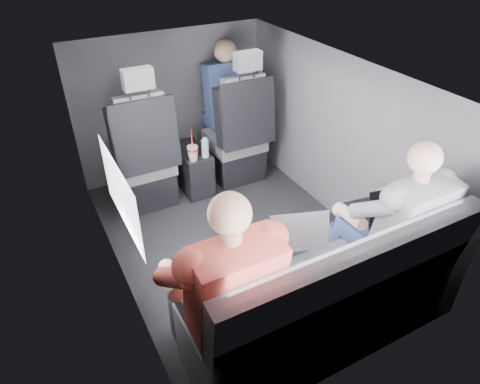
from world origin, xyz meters
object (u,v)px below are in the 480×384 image
center_console (192,169)px  laptop_white (211,264)px  rear_bench (323,305)px  passenger_rear_right (391,224)px  front_seat_left (144,164)px  front_seat_right (237,141)px  passenger_rear_left (222,289)px  laptop_silver (290,234)px  passenger_front_right (226,95)px  laptop_black (380,208)px  soda_cup (193,152)px  water_bottle (205,148)px

center_console → laptop_white: laptop_white is taller
rear_bench → passenger_rear_right: 0.63m
front_seat_left → front_seat_right: same height
passenger_rear_left → rear_bench: bearing=-9.0°
laptop_silver → passenger_rear_left: 0.58m
passenger_rear_right → passenger_front_right: (-0.07, 2.06, 0.12)m
laptop_black → passenger_front_right: 1.93m
front_seat_left → laptop_black: front_seat_left is taller
rear_bench → laptop_black: (0.59, 0.24, 0.33)m
soda_cup → passenger_rear_left: size_ratio=0.22×
laptop_silver → passenger_front_right: 1.93m
passenger_front_right → front_seat_right: bearing=-94.2°
center_console → passenger_front_right: passenger_front_right is taller
laptop_white → laptop_black: size_ratio=0.89×
front_seat_left → laptop_white: bearing=-93.9°
front_seat_left → front_seat_right: size_ratio=1.00×
rear_bench → passenger_rear_left: bearing=171.0°
laptop_black → passenger_rear_right: 0.16m
center_console → passenger_front_right: 0.76m
passenger_rear_right → water_bottle: bearing=105.8°
soda_cup → water_bottle: soda_cup is taller
front_seat_left → laptop_silver: (0.40, -1.59, 0.23)m
front_seat_right → rear_bench: 1.96m
laptop_white → laptop_silver: bearing=1.8°
center_console → passenger_rear_left: size_ratio=0.38×
front_seat_right → water_bottle: 0.42m
laptop_black → laptop_silver: bearing=174.1°
front_seat_left → laptop_black: 1.97m
passenger_rear_right → passenger_front_right: 2.07m
laptop_white → laptop_black: (1.15, -0.05, 0.00)m
front_seat_right → laptop_white: size_ratio=3.63×
laptop_black → passenger_front_right: (-0.12, 1.92, 0.12)m
front_seat_left → center_console: front_seat_left is taller
front_seat_left → center_console: 0.49m
water_bottle → laptop_white: laptop_white is taller
water_bottle → laptop_black: (0.53, -1.53, 0.15)m
front_seat_right → water_bottle: size_ratio=7.02×
front_seat_left → center_console: size_ratio=2.64×
rear_bench → water_bottle: size_ratio=8.88×
front_seat_left → front_seat_right: bearing=0.0°
laptop_silver → passenger_rear_left: (-0.54, -0.21, 0.01)m
laptop_black → laptop_white: bearing=177.5°
front_seat_right → laptop_silver: 1.69m
laptop_white → passenger_front_right: (1.03, 1.87, 0.12)m
water_bottle → passenger_rear_left: (-0.66, -1.67, 0.16)m
front_seat_left → passenger_rear_left: (-0.15, -1.81, 0.25)m
laptop_white → laptop_silver: laptop_silver is taller
laptop_white → passenger_rear_left: size_ratio=0.27×
passenger_front_right → rear_bench: bearing=-102.2°
rear_bench → laptop_black: 0.71m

